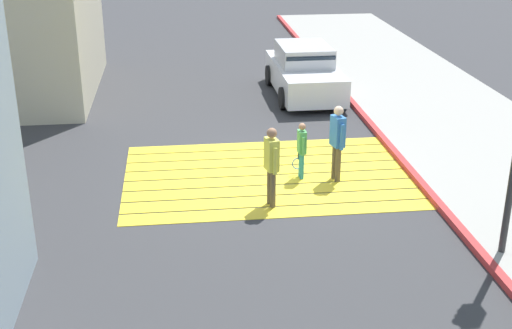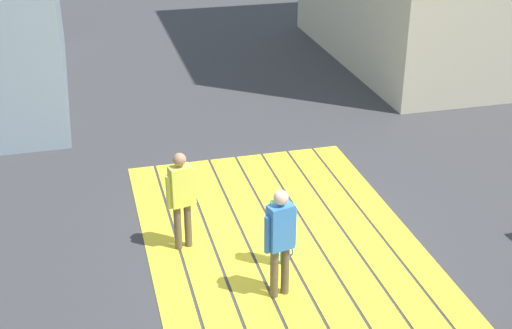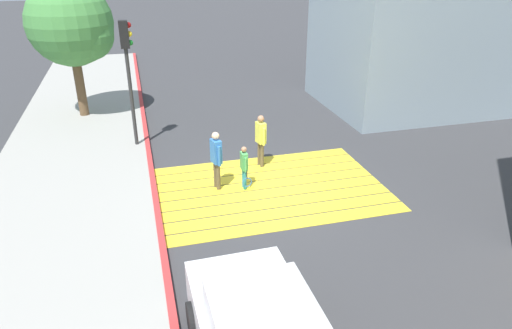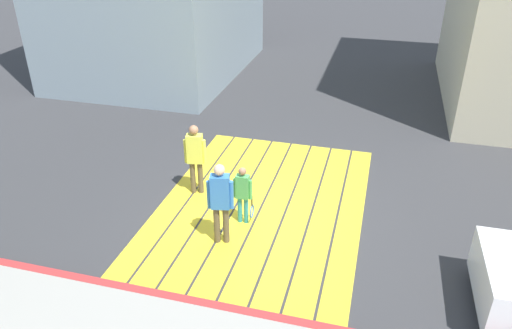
% 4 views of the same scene
% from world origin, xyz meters
% --- Properties ---
extents(ground_plane, '(120.00, 120.00, 0.00)m').
position_xyz_m(ground_plane, '(0.00, 0.00, 0.00)').
color(ground_plane, '#38383A').
extents(crosswalk_stripes, '(6.40, 4.35, 0.01)m').
position_xyz_m(crosswalk_stripes, '(0.00, -0.00, 0.01)').
color(crosswalk_stripes, yellow).
rests_on(crosswalk_stripes, ground).
extents(curb_painted, '(0.16, 40.00, 0.13)m').
position_xyz_m(curb_painted, '(-3.25, 0.00, 0.07)').
color(curb_painted, '#BC3333').
rests_on(curb_painted, ground).
extents(pedestrian_adult_lead, '(0.28, 0.48, 1.68)m').
position_xyz_m(pedestrian_adult_lead, '(0.13, 1.57, 0.98)').
color(pedestrian_adult_lead, brown).
rests_on(pedestrian_adult_lead, ground).
extents(pedestrian_adult_trailing, '(0.29, 0.49, 1.72)m').
position_xyz_m(pedestrian_adult_trailing, '(-1.48, 0.43, 1.00)').
color(pedestrian_adult_trailing, brown).
rests_on(pedestrian_adult_trailing, ground).
extents(pedestrian_child_with_racket, '(0.28, 0.39, 1.29)m').
position_xyz_m(pedestrian_child_with_racket, '(-0.73, 0.21, 0.73)').
color(pedestrian_child_with_racket, teal).
rests_on(pedestrian_child_with_racket, ground).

